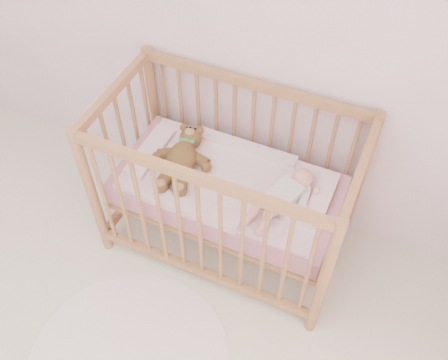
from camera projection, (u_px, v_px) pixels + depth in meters
The scene contains 5 objects.
crib at pixel (228, 188), 2.75m from camera, with size 1.36×0.76×1.00m, color #AA6E48, non-canonical shape.
mattress at pixel (228, 189), 2.76m from camera, with size 1.22×0.62×0.13m, color pink.
blanket at pixel (228, 181), 2.70m from camera, with size 1.10×0.58×0.06m, color #F4A8BC, non-canonical shape.
baby at pixel (284, 194), 2.55m from camera, with size 0.25×0.51×0.12m, color white, non-canonical shape.
teddy_bear at pixel (181, 158), 2.69m from camera, with size 0.35×0.50×0.14m, color brown, non-canonical shape.
Camera 1 is at (1.11, 0.00, 2.63)m, focal length 40.00 mm.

